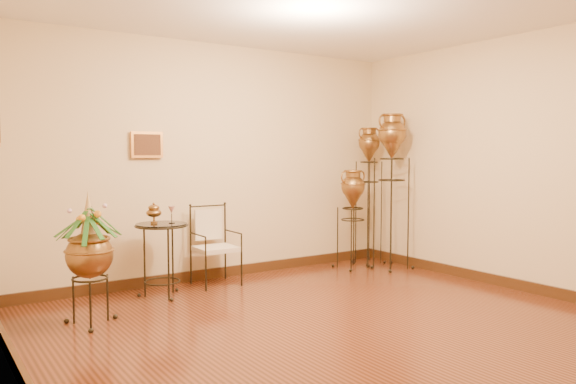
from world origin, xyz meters
TOP-DOWN VIEW (x-y plane):
  - ground at (0.00, 0.00)m, footprint 5.00×5.00m
  - room_shell at (-0.01, 0.01)m, footprint 5.02×5.02m
  - amphora_tall at (2.15, 2.15)m, footprint 0.41×0.41m
  - amphora_mid at (2.15, 1.72)m, footprint 0.52×0.52m
  - amphora_short at (1.75, 2.01)m, footprint 0.52×0.52m
  - planter_urn at (-1.76, 1.42)m, footprint 0.78×0.78m
  - armchair at (-0.17, 2.15)m, footprint 0.52×0.48m
  - side_table at (-0.88, 2.00)m, footprint 0.69×0.69m

SIDE VIEW (x-z plane):
  - ground at x=0.00m, z-range 0.00..0.00m
  - side_table at x=-0.88m, z-range -0.08..0.89m
  - armchair at x=-0.17m, z-range 0.00..0.91m
  - amphora_short at x=1.75m, z-range 0.00..1.31m
  - planter_urn at x=-1.76m, z-range 0.07..1.27m
  - amphora_tall at x=2.15m, z-range 0.02..1.89m
  - amphora_mid at x=2.15m, z-range 0.01..2.05m
  - room_shell at x=-0.01m, z-range 0.33..3.14m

